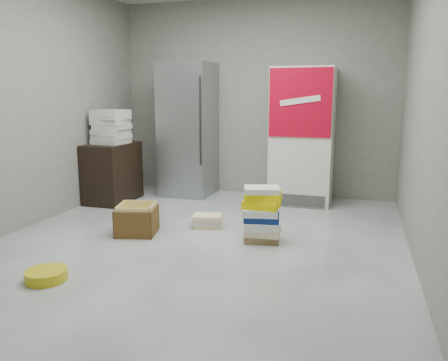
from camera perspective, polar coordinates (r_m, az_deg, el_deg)
name	(u,v)px	position (r m, az deg, el deg)	size (l,w,h in m)	color
ground	(194,246)	(4.30, -3.99, -8.51)	(5.00, 5.00, 0.00)	silver
room_shell	(191,55)	(4.07, -4.34, 16.09)	(4.04, 5.04, 2.82)	gray
steel_fridge	(188,130)	(6.39, -4.69, 6.60)	(0.70, 0.72, 1.90)	#A1A5A9
coke_cooler	(303,136)	(5.97, 10.22, 5.72)	(0.80, 0.73, 1.80)	silver
wood_shelf	(113,173)	(6.18, -14.33, 1.01)	(0.50, 0.80, 0.80)	black
supply_box_stack	(111,127)	(6.10, -14.53, 6.82)	(0.44, 0.44, 0.45)	silver
phonebook_stack_main	(262,215)	(4.35, 4.96, -4.45)	(0.41, 0.37, 0.56)	olive
phonebook_stack_side	(207,221)	(4.88, -2.21, -5.25)	(0.39, 0.33, 0.14)	beige
cardboard_box	(137,221)	(4.71, -11.30, -5.27)	(0.48, 0.48, 0.32)	yellow
bucket_lid	(46,275)	(3.79, -22.18, -11.38)	(0.32, 0.32, 0.09)	gold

